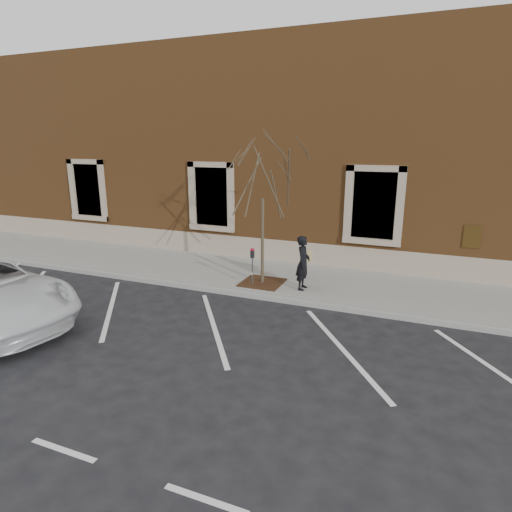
% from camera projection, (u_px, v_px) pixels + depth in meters
% --- Properties ---
extents(ground, '(120.00, 120.00, 0.00)m').
position_uv_depth(ground, '(248.00, 297.00, 12.62)').
color(ground, '#28282B').
rests_on(ground, ground).
extents(sidewalk_near, '(40.00, 3.50, 0.15)m').
position_uv_depth(sidewalk_near, '(269.00, 277.00, 14.17)').
color(sidewalk_near, gray).
rests_on(sidewalk_near, ground).
extents(curb_near, '(40.00, 0.12, 0.15)m').
position_uv_depth(curb_near, '(248.00, 295.00, 12.56)').
color(curb_near, '#9E9E99').
rests_on(curb_near, ground).
extents(parking_stripes, '(28.00, 4.40, 0.01)m').
position_uv_depth(parking_stripes, '(214.00, 326.00, 10.65)').
color(parking_stripes, silver).
rests_on(parking_stripes, ground).
extents(building_civic, '(40.00, 8.62, 8.00)m').
position_uv_depth(building_civic, '(318.00, 152.00, 18.50)').
color(building_civic, brown).
rests_on(building_civic, ground).
extents(man, '(0.40, 0.60, 1.63)m').
position_uv_depth(man, '(303.00, 263.00, 12.65)').
color(man, black).
rests_on(man, sidewalk_near).
extents(parking_meter, '(0.11, 0.08, 1.18)m').
position_uv_depth(parking_meter, '(252.00, 260.00, 12.90)').
color(parking_meter, '#595B60').
rests_on(parking_meter, sidewalk_near).
extents(tree_grate, '(1.25, 1.25, 0.03)m').
position_uv_depth(tree_grate, '(262.00, 282.00, 13.38)').
color(tree_grate, '#402B14').
rests_on(tree_grate, sidewalk_near).
extents(sapling, '(2.89, 2.89, 4.82)m').
position_uv_depth(sapling, '(263.00, 174.00, 12.50)').
color(sapling, brown).
rests_on(sapling, sidewalk_near).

